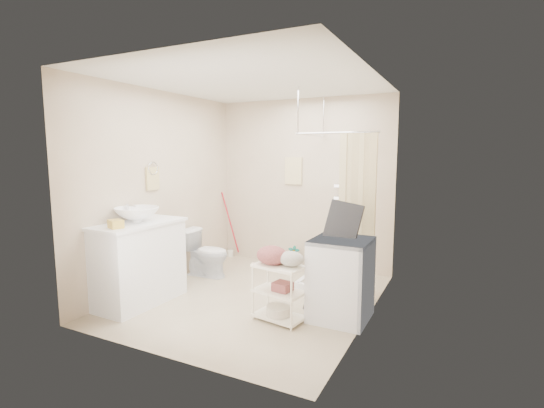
{
  "coord_description": "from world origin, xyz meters",
  "views": [
    {
      "loc": [
        2.29,
        -4.09,
        1.78
      ],
      "look_at": [
        0.13,
        0.25,
        1.15
      ],
      "focal_mm": 26.0,
      "sensor_mm": 36.0,
      "label": 1
    }
  ],
  "objects_px": {
    "washing_machine": "(341,279)",
    "laundry_rack": "(279,287)",
    "vanity": "(138,262)",
    "toilet": "(206,253)"
  },
  "relations": [
    {
      "from": "washing_machine",
      "to": "laundry_rack",
      "type": "bearing_deg",
      "value": -148.35
    },
    {
      "from": "vanity",
      "to": "toilet",
      "type": "bearing_deg",
      "value": 85.96
    },
    {
      "from": "vanity",
      "to": "washing_machine",
      "type": "distance_m",
      "value": 2.38
    },
    {
      "from": "vanity",
      "to": "washing_machine",
      "type": "height_order",
      "value": "vanity"
    },
    {
      "from": "vanity",
      "to": "laundry_rack",
      "type": "height_order",
      "value": "vanity"
    },
    {
      "from": "laundry_rack",
      "to": "vanity",
      "type": "bearing_deg",
      "value": -161.3
    },
    {
      "from": "vanity",
      "to": "washing_machine",
      "type": "relative_size",
      "value": 1.26
    },
    {
      "from": "toilet",
      "to": "laundry_rack",
      "type": "xyz_separation_m",
      "value": [
        1.61,
        -0.93,
        0.03
      ]
    },
    {
      "from": "vanity",
      "to": "washing_machine",
      "type": "xyz_separation_m",
      "value": [
        2.3,
        0.62,
        -0.05
      ]
    },
    {
      "from": "vanity",
      "to": "laundry_rack",
      "type": "relative_size",
      "value": 1.51
    }
  ]
}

